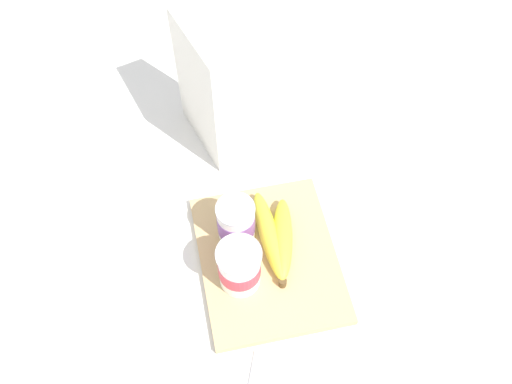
% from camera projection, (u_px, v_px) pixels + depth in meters
% --- Properties ---
extents(ground_plane, '(2.40, 2.40, 0.00)m').
position_uv_depth(ground_plane, '(268.00, 260.00, 0.97)').
color(ground_plane, silver).
extents(cutting_board, '(0.29, 0.24, 0.02)m').
position_uv_depth(cutting_board, '(268.00, 258.00, 0.97)').
color(cutting_board, tan).
rests_on(cutting_board, ground_plane).
extents(cereal_box, '(0.18, 0.11, 0.27)m').
position_uv_depth(cereal_box, '(210.00, 89.00, 1.01)').
color(cereal_box, white).
rests_on(cereal_box, ground_plane).
extents(yogurt_cup_front, '(0.07, 0.07, 0.10)m').
position_uv_depth(yogurt_cup_front, '(239.00, 267.00, 0.89)').
color(yogurt_cup_front, white).
rests_on(yogurt_cup_front, cutting_board).
extents(yogurt_cup_back, '(0.07, 0.07, 0.09)m').
position_uv_depth(yogurt_cup_back, '(236.00, 222.00, 0.95)').
color(yogurt_cup_back, white).
rests_on(yogurt_cup_back, cutting_board).
extents(banana_bunch, '(0.19, 0.08, 0.03)m').
position_uv_depth(banana_bunch, '(276.00, 237.00, 0.96)').
color(banana_bunch, yellow).
rests_on(banana_bunch, cutting_board).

